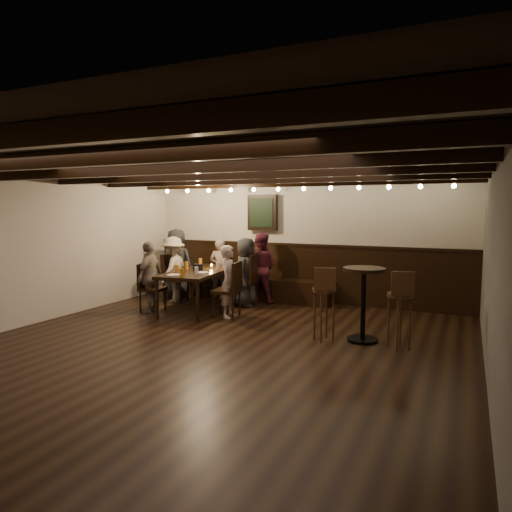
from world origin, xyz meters
The scene contains 27 objects.
room centered at (-0.29, 2.21, 1.07)m, with size 7.00×7.00×7.00m.
dining_table centered at (-1.43, 1.98, 0.65)m, with size 1.11×2.00×0.71m.
chair_left_near centered at (-2.21, 2.32, 0.29)m, with size 0.49×0.49×0.95m.
chair_left_far centered at (-2.08, 1.43, 0.26)m, with size 0.45×0.45×0.86m.
chair_right_near centered at (-0.78, 2.52, 0.30)m, with size 0.51×0.51×0.98m.
chair_right_far centered at (-0.65, 1.63, 0.29)m, with size 0.49×0.49×0.94m.
person_bench_left centered at (-2.45, 2.74, 0.71)m, with size 0.69×0.45×1.42m, color #242527.
person_bench_centre centered at (-1.58, 3.02, 0.61)m, with size 0.44×0.29×1.22m, color gray.
person_bench_right centered at (-0.67, 2.99, 0.68)m, with size 0.66×0.52×1.36m, color maroon.
person_left_near centered at (-2.24, 2.32, 0.64)m, with size 0.83×0.48×1.29m, color #AAA290.
person_left_far centered at (-2.11, 1.43, 0.63)m, with size 0.74×0.31×1.26m, color gray.
person_right_near centered at (-0.75, 2.53, 0.65)m, with size 0.63×0.41×1.29m, color #262629.
person_right_far centered at (-0.62, 1.64, 0.61)m, with size 0.45×0.29×1.22m, color #B6A29A.
pint_a centered at (-1.81, 2.63, 0.78)m, with size 0.07×0.07×0.14m, color #BF7219.
pint_b centered at (-1.27, 2.66, 0.78)m, with size 0.07×0.07×0.14m, color #BF7219.
pint_c centered at (-1.74, 2.03, 0.78)m, with size 0.07×0.07×0.14m, color #BF7219.
pint_d centered at (-1.16, 2.22, 0.78)m, with size 0.07×0.07×0.14m, color silver.
pint_e centered at (-1.58, 1.50, 0.78)m, with size 0.07×0.07×0.14m, color #BF7219.
pint_f centered at (-1.16, 1.46, 0.78)m, with size 0.07×0.07×0.14m, color silver.
pint_g centered at (-1.27, 1.19, 0.78)m, with size 0.07×0.07×0.14m, color #BF7219.
plate_near centered at (-1.48, 1.26, 0.72)m, with size 0.24×0.24×0.01m, color white.
plate_far centered at (-1.21, 1.71, 0.72)m, with size 0.24×0.24×0.01m, color white.
condiment_caddy centered at (-1.42, 1.93, 0.77)m, with size 0.15×0.10×0.12m, color black.
candle centered at (-1.35, 2.29, 0.74)m, with size 0.05×0.05×0.05m, color beige.
high_top_table centered at (1.72, 1.19, 0.68)m, with size 0.58×0.58×1.03m.
bar_stool_left centered at (1.22, 0.98, 0.39)m, with size 0.36×0.37×1.04m.
bar_stool_right centered at (2.22, 1.03, 0.39)m, with size 0.36×0.37×1.04m.
Camera 1 is at (2.99, -5.04, 1.84)m, focal length 32.00 mm.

